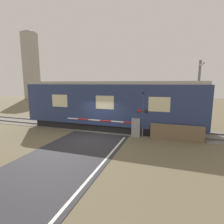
# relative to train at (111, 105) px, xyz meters

# --- Properties ---
(ground_plane) EXTENTS (80.00, 80.00, 0.00)m
(ground_plane) POSITION_rel_train_xyz_m (-0.31, -3.01, -2.01)
(ground_plane) COLOR #6B6047
(track_bed) EXTENTS (36.00, 3.20, 0.13)m
(track_bed) POSITION_rel_train_xyz_m (-0.31, 0.00, -1.99)
(track_bed) COLOR slate
(track_bed) RESTS_ON ground_plane
(train) EXTENTS (14.21, 2.96, 3.93)m
(train) POSITION_rel_train_xyz_m (0.00, 0.00, 0.00)
(train) COLOR black
(train) RESTS_ON ground_plane
(crossing_barrier) EXTENTS (6.00, 0.44, 1.34)m
(crossing_barrier) POSITION_rel_train_xyz_m (1.93, -1.45, -1.29)
(crossing_barrier) COLOR gray
(crossing_barrier) RESTS_ON ground_plane
(signal_post) EXTENTS (0.78, 0.26, 3.21)m
(signal_post) POSITION_rel_train_xyz_m (2.84, -1.42, -0.18)
(signal_post) COLOR gray
(signal_post) RESTS_ON ground_plane
(catenary_pole) EXTENTS (0.20, 1.90, 5.57)m
(catenary_pole) POSITION_rel_train_xyz_m (6.69, 2.05, 0.92)
(catenary_pole) COLOR slate
(catenary_pole) RESTS_ON ground_plane
(distant_building) EXTENTS (3.05, 3.05, 16.54)m
(distant_building) POSITION_rel_train_xyz_m (-28.12, 21.85, 6.34)
(distant_building) COLOR #9E998E
(distant_building) RESTS_ON ground_plane
(roadside_fence) EXTENTS (3.39, 0.06, 1.10)m
(roadside_fence) POSITION_rel_train_xyz_m (5.11, -1.63, -1.46)
(roadside_fence) COLOR #726047
(roadside_fence) RESTS_ON ground_plane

